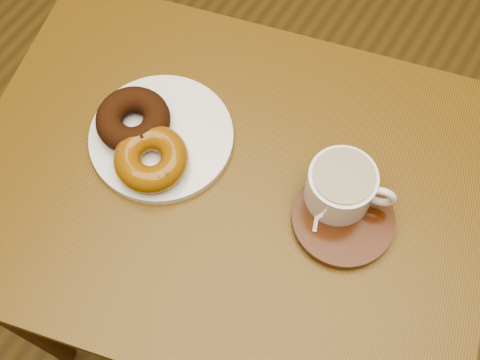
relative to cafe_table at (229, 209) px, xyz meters
The scene contains 8 objects.
ground 0.68m from the cafe_table, 80.95° to the left, with size 6.00×6.00×0.00m, color brown.
cafe_table is the anchor object (origin of this frame).
donut_plate 0.17m from the cafe_table, behind, with size 0.21×0.21×0.01m, color white.
donut_cinnamon 0.22m from the cafe_table, behind, with size 0.11×0.11×0.04m, color black.
donut_caramel 0.18m from the cafe_table, 156.90° to the right, with size 0.14×0.14×0.04m.
saucer 0.21m from the cafe_table, ahead, with size 0.14×0.14×0.02m, color #3B1908.
coffee_cup 0.22m from the cafe_table, 20.05° to the left, with size 0.12×0.09×0.07m.
teaspoon 0.19m from the cafe_table, 24.34° to the left, with size 0.04×0.09×0.01m.
Camera 1 is at (0.16, -0.63, 1.49)m, focal length 45.00 mm.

